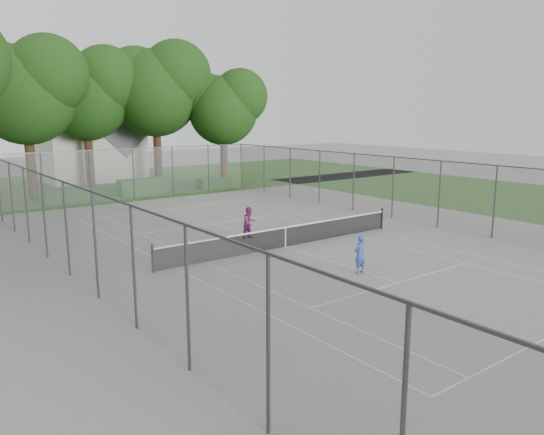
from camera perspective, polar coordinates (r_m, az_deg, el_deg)
ground at (r=23.84m, az=1.45°, el=-3.20°), size 120.00×120.00×0.00m
grass_far at (r=46.73m, az=-18.83°, el=3.32°), size 60.00×20.00×0.00m
grass_right at (r=41.05m, az=26.28°, el=1.74°), size 16.00×40.00×0.00m
court_markings at (r=23.84m, az=1.45°, el=-3.19°), size 11.03×23.83×0.01m
tennis_net at (r=23.72m, az=1.46°, el=-2.01°), size 12.87×0.10×1.10m
perimeter_fence at (r=23.45m, az=1.47°, el=1.08°), size 18.08×34.08×3.52m
tree_far_left at (r=40.49m, az=-24.95°, el=12.65°), size 7.76×7.09×11.16m
tree_far_midleft at (r=45.07m, az=-19.33°, el=12.78°), size 7.74×7.06×11.12m
tree_far_midright at (r=45.83m, az=-12.32°, el=13.70°), size 8.22×7.50×11.81m
tree_far_right at (r=45.66m, az=-5.15°, el=11.99°), size 6.67×6.09×9.58m
hedge_left at (r=38.30m, az=-21.43°, el=2.19°), size 3.53×1.06×0.88m
hedge_mid at (r=40.35m, az=-13.68°, el=3.27°), size 3.69×1.05×1.16m
hedge_right at (r=42.60m, az=-6.23°, el=3.70°), size 2.74×1.00×0.82m
house at (r=49.84m, az=-18.95°, el=8.44°), size 8.06×6.25×10.04m
girl_player at (r=20.11m, az=9.42°, el=-3.92°), size 0.57×0.41×1.48m
woman_player at (r=25.37m, az=-2.45°, el=-0.56°), size 0.81×0.67×1.53m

